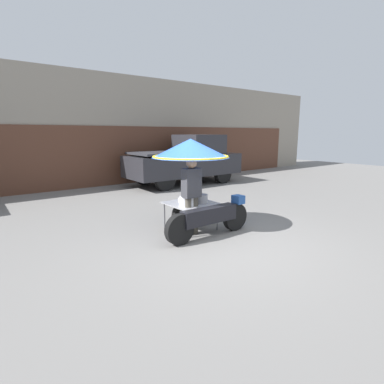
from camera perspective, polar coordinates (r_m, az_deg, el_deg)
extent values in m
plane|color=slate|center=(5.93, 4.92, -9.79)|extent=(36.00, 36.00, 0.00)
cube|color=gray|center=(13.35, -21.26, 10.90)|extent=(28.00, 2.00, 4.46)
cube|color=#563323|center=(12.40, -19.60, 6.28)|extent=(23.80, 0.06, 2.40)
cylinder|color=black|center=(6.69, 8.16, -4.68)|extent=(0.61, 0.14, 0.61)
cylinder|color=black|center=(5.77, -2.40, -7.15)|extent=(0.61, 0.14, 0.61)
cube|color=black|center=(6.16, 3.30, -4.42)|extent=(1.31, 0.24, 0.32)
cube|color=#234C93|center=(6.66, 8.78, -1.40)|extent=(0.20, 0.24, 0.18)
cylinder|color=black|center=(6.92, -1.71, -4.30)|extent=(0.55, 0.14, 0.55)
cylinder|color=#515156|center=(6.64, 4.85, -4.83)|extent=(0.03, 0.03, 0.59)
cylinder|color=#515156|center=(7.25, 0.48, -3.41)|extent=(0.03, 0.03, 0.59)
cylinder|color=#515156|center=(6.12, -1.13, -6.17)|extent=(0.03, 0.03, 0.59)
cylinder|color=#515156|center=(6.78, -5.25, -4.48)|extent=(0.03, 0.03, 0.59)
cube|color=#9E9EA3|center=(6.61, -0.26, -2.15)|extent=(1.00, 0.97, 0.02)
cylinder|color=#B2B2B7|center=(6.51, -0.27, 2.21)|extent=(0.03, 0.03, 1.00)
cone|color=blue|center=(6.44, -0.27, 8.35)|extent=(1.66, 1.66, 0.40)
torus|color=yellow|center=(6.45, -0.27, 6.76)|extent=(1.63, 1.63, 0.05)
cylinder|color=silver|center=(6.32, -0.97, -1.68)|extent=(0.32, 0.32, 0.21)
cylinder|color=#939399|center=(6.58, 1.72, -1.28)|extent=(0.30, 0.30, 0.19)
cylinder|color=#B7B7BC|center=(6.72, -1.60, -1.43)|extent=(0.25, 0.25, 0.09)
cylinder|color=#1E6BB2|center=(6.96, 0.23, -0.61)|extent=(0.21, 0.21, 0.18)
cylinder|color=#4C473D|center=(6.27, -0.75, -4.69)|extent=(0.14, 0.14, 0.80)
cylinder|color=#4C473D|center=(6.38, 0.55, -4.43)|extent=(0.14, 0.14, 0.80)
cube|color=#38383D|center=(6.17, -0.10, 1.75)|extent=(0.38, 0.22, 0.60)
sphere|color=tan|center=(6.12, -0.10, 5.54)|extent=(0.22, 0.22, 0.22)
cylinder|color=black|center=(12.90, 5.89, 3.43)|extent=(0.79, 0.24, 0.79)
cylinder|color=black|center=(14.12, 1.40, 4.15)|extent=(0.79, 0.24, 0.79)
cylinder|color=black|center=(11.14, -5.13, 2.22)|extent=(0.79, 0.24, 0.79)
cylinder|color=black|center=(12.54, -9.08, 3.12)|extent=(0.79, 0.24, 0.79)
cube|color=#28282D|center=(12.56, -1.50, 5.23)|extent=(4.84, 1.91, 0.85)
cube|color=#28282D|center=(12.97, 1.31, 9.10)|extent=(1.65, 1.76, 0.81)
cube|color=#2D2D33|center=(11.98, -5.31, 7.42)|extent=(2.52, 1.83, 0.08)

